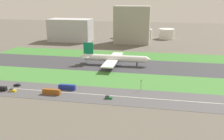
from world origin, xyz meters
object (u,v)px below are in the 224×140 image
at_px(truck_0, 0,88).
at_px(car_2, 108,97).
at_px(car_0, 17,85).
at_px(traffic_light, 141,84).
at_px(bus_1, 67,87).
at_px(hangar_building, 132,25).
at_px(bus_0, 51,92).
at_px(fuel_tank_west, 124,32).
at_px(fuel_tank_centre, 145,34).
at_px(fuel_tank_east, 166,34).
at_px(car_1, 12,90).
at_px(terminal_building, 71,30).
at_px(airliner, 113,58).

height_order(truck_0, car_2, truck_0).
bearing_deg(car_0, traffic_light, 5.38).
height_order(car_0, bus_1, bus_1).
xyz_separation_m(car_0, hangar_building, (58.67, 182.00, 23.06)).
xyz_separation_m(bus_0, fuel_tank_west, (11.55, 237.00, 6.62)).
bearing_deg(fuel_tank_centre, fuel_tank_east, 0.00).
xyz_separation_m(car_1, bus_0, (27.39, 0.00, 0.90)).
distance_m(truck_0, car_2, 73.11).
height_order(bus_1, fuel_tank_west, fuel_tank_west).
relative_size(car_0, car_2, 1.00).
height_order(car_0, bus_0, bus_0).
xyz_separation_m(bus_1, terminal_building, (-62.85, 182.00, 13.27)).
relative_size(truck_0, fuel_tank_west, 0.44).
xyz_separation_m(car_2, fuel_tank_west, (-25.42, 237.00, 7.51)).
distance_m(bus_1, terminal_building, 193.00).
bearing_deg(traffic_light, airliner, 116.37).
distance_m(bus_1, car_2, 31.89).
relative_size(bus_0, fuel_tank_east, 0.52).
distance_m(airliner, car_2, 79.02).
bearing_deg(hangar_building, fuel_tank_west, 111.11).
distance_m(bus_1, hangar_building, 184.69).
height_order(truck_0, fuel_tank_west, fuel_tank_west).
bearing_deg(car_1, traffic_light, -167.71).
distance_m(car_0, terminal_building, 184.45).
distance_m(car_1, fuel_tank_centre, 247.39).
distance_m(airliner, car_0, 87.76).
xyz_separation_m(car_1, car_2, (64.36, 0.00, 0.00)).
relative_size(terminal_building, hangar_building, 1.20).
bearing_deg(car_1, airliner, -124.13).
bearing_deg(car_0, car_1, -76.72).
height_order(bus_1, fuel_tank_east, fuel_tank_east).
bearing_deg(fuel_tank_east, fuel_tank_west, 180.00).
bearing_deg(fuel_tank_centre, hangar_building, -107.76).
xyz_separation_m(car_1, fuel_tank_west, (38.94, 237.00, 7.51)).
distance_m(airliner, hangar_building, 115.43).
bearing_deg(fuel_tank_east, terminal_building, -160.95).
distance_m(traffic_light, fuel_tank_west, 223.35).
relative_size(bus_1, hangar_building, 0.24).
height_order(terminal_building, hangar_building, hangar_building).
height_order(bus_0, fuel_tank_east, fuel_tank_east).
distance_m(bus_1, bus_0, 12.04).
bearing_deg(fuel_tank_centre, car_2, -91.54).
xyz_separation_m(car_2, fuel_tank_east, (37.21, 237.00, 6.25)).
bearing_deg(fuel_tank_west, airliner, -85.00).
bearing_deg(bus_1, truck_0, -166.86).
bearing_deg(fuel_tank_east, bus_1, -106.56).
bearing_deg(car_1, bus_0, -180.00).
xyz_separation_m(car_1, terminal_building, (-28.76, 192.00, 14.16)).
xyz_separation_m(truck_0, terminal_building, (-20.01, 192.00, 13.41)).
distance_m(car_2, fuel_tank_west, 238.48).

